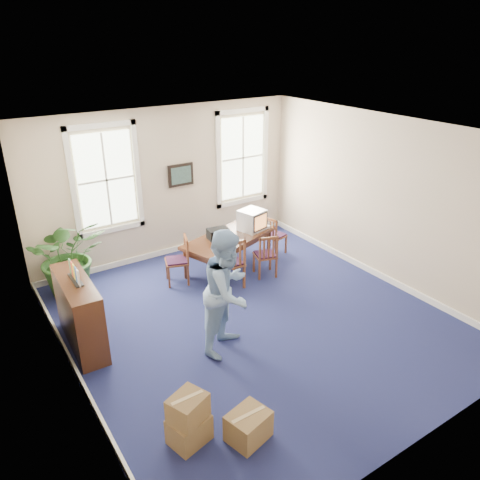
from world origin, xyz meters
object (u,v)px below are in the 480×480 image
chair_near_left (230,262)px  man (228,291)px  crt_tv (252,220)px  credenza (79,312)px  conference_table (229,252)px  potted_plant (69,256)px  cardboard_boxes (198,408)px

chair_near_left → man: (-1.03, -1.59, 0.47)m
crt_tv → credenza: bearing=179.8°
conference_table → potted_plant: size_ratio=1.34×
credenza → potted_plant: size_ratio=0.99×
crt_tv → man: man is taller
conference_table → cardboard_boxes: cardboard_boxes is taller
cardboard_boxes → crt_tv: bearing=47.6°
potted_plant → credenza: bearing=-100.6°
chair_near_left → cardboard_boxes: chair_near_left is taller
credenza → man: bearing=-32.6°
conference_table → cardboard_boxes: size_ratio=1.65×
conference_table → potted_plant: (-3.02, 0.75, 0.41)m
man → potted_plant: 3.43m
cardboard_boxes → potted_plant: bearing=94.6°
credenza → potted_plant: (0.33, 1.74, 0.17)m
potted_plant → crt_tv: bearing=-11.0°
chair_near_left → man: size_ratio=0.52×
conference_table → credenza: credenza is taller
crt_tv → cardboard_boxes: bearing=-147.2°
conference_table → crt_tv: size_ratio=3.87×
conference_table → man: man is taller
chair_near_left → cardboard_boxes: bearing=57.1°
crt_tv → cardboard_boxes: (-3.28, -3.59, -0.56)m
credenza → cardboard_boxes: (0.67, -2.56, -0.23)m
chair_near_left → credenza: size_ratio=0.69×
cardboard_boxes → man: bearing=45.7°
crt_tv → chair_near_left: (-1.02, -0.74, -0.40)m
chair_near_left → man: bearing=62.5°
crt_tv → potted_plant: (-3.62, 0.71, -0.16)m
man → potted_plant: size_ratio=1.30×
crt_tv → potted_plant: bearing=154.2°
credenza → cardboard_boxes: credenza is taller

